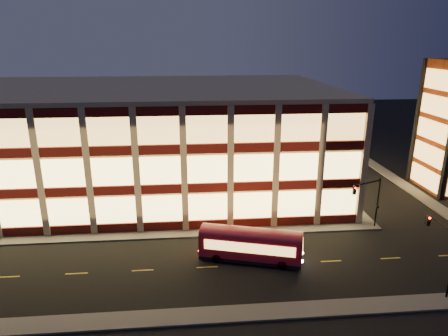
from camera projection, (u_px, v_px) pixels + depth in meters
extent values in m
plane|color=black|center=(167.00, 239.00, 42.90)|extent=(200.00, 200.00, 0.00)
cube|color=#514F4C|center=(140.00, 235.00, 43.57)|extent=(54.00, 2.00, 0.15)
cube|color=#514F4C|center=(324.00, 180.00, 60.97)|extent=(2.00, 30.00, 0.15)
cube|color=#514F4C|center=(393.00, 177.00, 61.90)|extent=(2.00, 30.00, 0.15)
cube|color=#514F4C|center=(160.00, 318.00, 30.55)|extent=(100.00, 2.00, 0.15)
cube|color=tan|center=(149.00, 139.00, 56.63)|extent=(50.00, 30.00, 14.00)
cube|color=tan|center=(146.00, 87.00, 54.42)|extent=(50.40, 30.40, 0.50)
cube|color=#470C0A|center=(141.00, 227.00, 44.23)|extent=(50.10, 0.25, 1.00)
cube|color=#FFD56B|center=(139.00, 209.00, 43.61)|extent=(49.00, 0.20, 3.00)
cube|color=#470C0A|center=(318.00, 176.00, 60.71)|extent=(0.25, 30.10, 1.00)
cube|color=#FFD56B|center=(319.00, 163.00, 60.07)|extent=(0.20, 29.00, 3.00)
cube|color=#470C0A|center=(138.00, 190.00, 42.89)|extent=(50.10, 0.25, 1.00)
cube|color=#FFD56B|center=(137.00, 171.00, 42.26)|extent=(49.00, 0.20, 3.00)
cube|color=#470C0A|center=(321.00, 148.00, 59.37)|extent=(0.25, 30.10, 1.00)
cube|color=#FFD56B|center=(322.00, 134.00, 58.73)|extent=(0.20, 29.00, 3.00)
cube|color=#470C0A|center=(135.00, 150.00, 41.54)|extent=(50.10, 0.25, 1.00)
cube|color=#FFD56B|center=(134.00, 130.00, 40.92)|extent=(49.00, 0.20, 3.00)
cube|color=#470C0A|center=(323.00, 119.00, 58.03)|extent=(0.25, 30.10, 1.00)
cube|color=#FFD56B|center=(324.00, 105.00, 57.38)|extent=(0.20, 29.00, 3.00)
cube|color=black|center=(417.00, 122.00, 58.40)|extent=(0.60, 0.60, 18.00)
cube|color=#FBB858|center=(424.00, 177.00, 56.80)|extent=(0.16, 6.60, 2.60)
cube|color=#FBB858|center=(428.00, 154.00, 55.76)|extent=(0.16, 6.60, 2.60)
cube|color=#FBB858|center=(432.00, 130.00, 54.72)|extent=(0.16, 6.60, 2.60)
cube|color=#FBB858|center=(436.00, 106.00, 53.68)|extent=(0.16, 6.60, 2.60)
cube|color=#FBB858|center=(440.00, 80.00, 52.65)|extent=(0.16, 6.60, 2.60)
cylinder|color=black|center=(377.00, 203.00, 44.75)|extent=(0.18, 0.18, 6.00)
cylinder|color=black|center=(368.00, 183.00, 43.07)|extent=(3.56, 1.63, 0.14)
cube|color=black|center=(354.00, 190.00, 42.36)|extent=(0.32, 0.32, 0.95)
sphere|color=#FF0C05|center=(355.00, 188.00, 42.10)|extent=(0.20, 0.20, 0.20)
cube|color=black|center=(378.00, 207.00, 44.68)|extent=(0.25, 0.18, 0.28)
cylinder|color=black|center=(443.00, 225.00, 33.21)|extent=(0.14, 4.00, 0.14)
cube|color=black|center=(428.00, 220.00, 35.26)|extent=(0.32, 0.32, 0.95)
sphere|color=#FF0C05|center=(430.00, 218.00, 35.00)|extent=(0.20, 0.20, 0.20)
cube|color=maroon|center=(251.00, 245.00, 38.31)|extent=(10.03, 5.08, 2.24)
cube|color=black|center=(250.00, 257.00, 38.71)|extent=(10.03, 5.08, 0.34)
cylinder|color=black|center=(217.00, 258.00, 38.26)|extent=(0.92, 0.53, 0.88)
cylinder|color=black|center=(221.00, 247.00, 40.26)|extent=(0.92, 0.53, 0.88)
cylinder|color=black|center=(282.00, 265.00, 37.11)|extent=(0.92, 0.53, 0.88)
cylinder|color=black|center=(283.00, 254.00, 39.11)|extent=(0.92, 0.53, 0.88)
cube|color=#FBB858|center=(249.00, 248.00, 37.06)|extent=(8.24, 2.47, 0.97)
cube|color=#FBB858|center=(252.00, 236.00, 39.39)|extent=(8.24, 2.47, 0.97)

